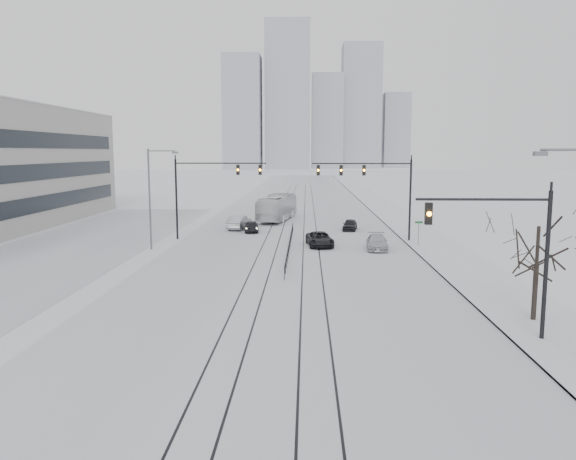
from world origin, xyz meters
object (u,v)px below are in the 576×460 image
at_px(sedan_nb_far, 350,225).
at_px(sedan_nb_front, 320,239).
at_px(bare_tree, 538,236).
at_px(sedan_sb_inner, 252,226).
at_px(traffic_mast_near, 512,244).
at_px(sedan_sb_outer, 239,223).
at_px(sedan_nb_right, 377,242).
at_px(box_truck, 277,208).

bearing_deg(sedan_nb_far, sedan_nb_front, -98.99).
height_order(bare_tree, sedan_sb_inner, bare_tree).
xyz_separation_m(traffic_mast_near, sedan_nb_far, (-4.44, 36.92, -3.94)).
relative_size(traffic_mast_near, sedan_sb_outer, 1.49).
bearing_deg(sedan_sb_outer, sedan_sb_inner, 137.05).
bearing_deg(bare_tree, sedan_nb_right, 104.00).
bearing_deg(box_truck, sedan_nb_right, 125.70).
xyz_separation_m(bare_tree, box_truck, (-15.44, 42.79, -2.87)).
height_order(traffic_mast_near, sedan_nb_front, traffic_mast_near).
distance_m(bare_tree, sedan_sb_inner, 36.90).
bearing_deg(traffic_mast_near, sedan_nb_front, 107.22).
relative_size(traffic_mast_near, sedan_nb_front, 1.47).
height_order(traffic_mast_near, bare_tree, traffic_mast_near).
distance_m(bare_tree, sedan_nb_front, 25.59).
height_order(traffic_mast_near, sedan_nb_far, traffic_mast_near).
distance_m(sedan_nb_right, sedan_nb_far, 12.48).
height_order(bare_tree, sedan_nb_front, bare_tree).
relative_size(bare_tree, sedan_nb_front, 1.28).
height_order(sedan_nb_right, box_truck, box_truck).
distance_m(sedan_sb_outer, sedan_nb_front, 14.39).
relative_size(sedan_sb_inner, sedan_nb_far, 1.04).
relative_size(traffic_mast_near, sedan_nb_right, 1.55).
bearing_deg(sedan_sb_outer, sedan_nb_right, 148.05).
bearing_deg(sedan_nb_right, sedan_nb_front, 168.05).
height_order(sedan_nb_front, box_truck, box_truck).
relative_size(bare_tree, sedan_sb_inner, 1.62).
distance_m(sedan_sb_inner, sedan_sb_outer, 2.76).
bearing_deg(traffic_mast_near, sedan_nb_right, 96.87).
bearing_deg(sedan_sb_outer, traffic_mast_near, 124.97).
relative_size(sedan_nb_right, box_truck, 0.39).
relative_size(sedan_sb_outer, box_truck, 0.40).
height_order(sedan_sb_inner, sedan_nb_far, sedan_sb_inner).
xyz_separation_m(traffic_mast_near, sedan_nb_right, (-2.96, 24.53, -3.91)).
height_order(sedan_sb_inner, sedan_nb_right, sedan_nb_right).
bearing_deg(sedan_sb_inner, sedan_nb_far, -176.45).
bearing_deg(sedan_nb_right, sedan_nb_far, 101.24).
bearing_deg(sedan_nb_front, bare_tree, -72.45).
height_order(sedan_sb_inner, sedan_nb_front, sedan_nb_front).
bearing_deg(traffic_mast_near, sedan_sb_outer, 114.39).
bearing_deg(sedan_nb_right, traffic_mast_near, -78.70).
height_order(sedan_sb_outer, box_truck, box_truck).
height_order(bare_tree, box_truck, bare_tree).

